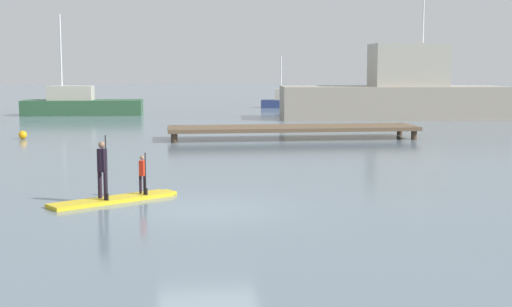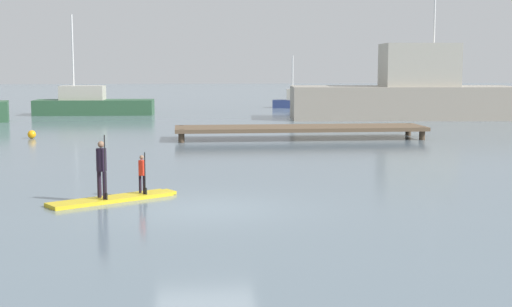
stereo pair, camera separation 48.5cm
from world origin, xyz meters
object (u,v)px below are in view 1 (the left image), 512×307
(paddleboard_near, at_px, (114,199))
(motor_boat_small_navy, at_px, (80,104))
(fishing_boat_white_large, at_px, (396,93))
(mooring_buoy_mid, at_px, (23,135))
(paddler_child_solo, at_px, (143,173))
(paddler_adult, at_px, (102,166))
(trawler_grey_distant, at_px, (290,101))

(paddleboard_near, height_order, motor_boat_small_navy, motor_boat_small_navy)
(fishing_boat_white_large, distance_m, mooring_buoy_mid, 24.57)
(fishing_boat_white_large, relative_size, mooring_buoy_mid, 37.72)
(paddleboard_near, distance_m, mooring_buoy_mid, 17.68)
(paddler_child_solo, bearing_deg, paddleboard_near, -148.41)
(paddler_adult, distance_m, fishing_boat_white_large, 32.51)
(fishing_boat_white_large, bearing_deg, paddler_child_solo, -120.35)
(paddleboard_near, bearing_deg, trawler_grey_distant, 73.77)
(paddleboard_near, bearing_deg, paddler_adult, -146.16)
(paddler_child_solo, xyz_separation_m, fishing_boat_white_large, (15.89, 27.14, 1.01))
(paddleboard_near, bearing_deg, fishing_boat_white_large, 58.94)
(paddleboard_near, distance_m, motor_boat_small_navy, 33.92)
(paddler_adult, distance_m, motor_boat_small_navy, 34.06)
(paddleboard_near, height_order, paddler_adult, paddler_adult)
(fishing_boat_white_large, bearing_deg, paddleboard_near, -121.06)
(paddler_child_solo, distance_m, fishing_boat_white_large, 31.46)
(paddleboard_near, xyz_separation_m, motor_boat_small_navy, (-4.53, 33.61, 0.71))
(trawler_grey_distant, bearing_deg, paddler_adult, -106.51)
(paddler_child_solo, bearing_deg, mooring_buoy_mid, 110.57)
(paddleboard_near, relative_size, trawler_grey_distant, 0.64)
(trawler_grey_distant, distance_m, mooring_buoy_mid, 29.06)
(paddleboard_near, height_order, mooring_buoy_mid, mooring_buoy_mid)
(paddler_child_solo, height_order, mooring_buoy_mid, paddler_child_solo)
(fishing_boat_white_large, bearing_deg, trawler_grey_distant, 111.06)
(paddler_child_solo, xyz_separation_m, motor_boat_small_navy, (-5.25, 33.16, 0.08))
(motor_boat_small_navy, xyz_separation_m, mooring_buoy_mid, (-0.90, -16.78, -0.56))
(paddleboard_near, bearing_deg, motor_boat_small_navy, 97.67)
(motor_boat_small_navy, distance_m, mooring_buoy_mid, 16.81)
(trawler_grey_distant, bearing_deg, mooring_buoy_mid, -126.17)
(paddler_child_solo, distance_m, mooring_buoy_mid, 17.51)
(paddleboard_near, relative_size, motor_boat_small_navy, 0.39)
(paddler_child_solo, xyz_separation_m, mooring_buoy_mid, (-6.15, 16.38, -0.48))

